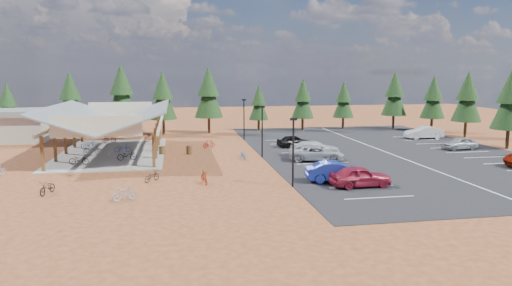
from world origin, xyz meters
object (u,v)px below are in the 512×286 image
outbuilding (5,125)px  bike_2 (89,145)px  bike_1 (92,150)px  bike_7 (151,138)px  lamp_post_1 (262,128)px  bike_3 (109,139)px  car_9 (424,133)px  bike_8 (48,187)px  bike_4 (127,155)px  car_2 (316,153)px  bike_0 (79,160)px  trash_bin_0 (162,151)px  bike_pavilion (111,117)px  car_1 (337,172)px  bike_13 (125,194)px  car_0 (360,176)px  bike_5 (116,152)px  bike_14 (243,155)px  car_4 (294,141)px  trash_bin_1 (189,150)px  car_3 (315,148)px  bike_11 (204,177)px  bike_12 (152,176)px  car_8 (460,143)px  bike_15 (209,144)px  lamp_post_2 (244,116)px  bike_6 (122,148)px  lamp_post_0 (293,147)px

outbuilding → bike_2: 14.10m
bike_1 → bike_7: bearing=-46.5°
lamp_post_1 → bike_3: size_ratio=3.15×
car_9 → bike_8: bearing=-61.3°
bike_4 → car_2: car_2 is taller
outbuilding → bike_0: size_ratio=6.15×
trash_bin_0 → car_2: bearing=-21.8°
bike_pavilion → car_1: size_ratio=4.08×
bike_2 → bike_13: bike_2 is taller
car_0 → lamp_post_1: bearing=19.8°
bike_4 → car_1: size_ratio=0.38×
bike_5 → bike_8: bearing=149.7°
bike_14 → car_4: bearing=38.6°
car_1 → car_4: car_1 is taller
bike_0 → car_0: 25.04m
bike_pavilion → car_2: 21.43m
bike_pavilion → trash_bin_1: size_ratio=21.56×
bike_pavilion → trash_bin_0: size_ratio=21.56×
trash_bin_0 → car_3: 15.67m
trash_bin_1 → bike_8: 17.45m
bike_0 → car_2: bearing=-85.4°
bike_3 → bike_11: bike_3 is taller
bike_13 → car_3: bearing=104.4°
bike_11 → bike_12: bike_11 is taller
bike_1 → bike_8: bike_1 is taller
outbuilding → car_8: bearing=-16.7°
bike_14 → bike_1: bearing=160.0°
bike_4 → bike_1: bearing=38.1°
bike_15 → car_0: 21.97m
trash_bin_1 → car_8: car_8 is taller
bike_0 → car_1: (20.89, -10.03, 0.25)m
lamp_post_1 → bike_4: (-13.08, 0.38, -2.41)m
trash_bin_0 → bike_12: (-0.50, -11.69, -0.02)m
bike_1 → car_8: (39.01, -3.21, 0.07)m
bike_13 → bike_15: (7.09, 20.51, -0.05)m
lamp_post_2 → bike_11: bearing=-106.3°
bike_0 → bike_6: bearing=-18.8°
bike_12 → car_1: car_1 is taller
bike_7 → bike_12: bike_7 is taller
bike_3 → trash_bin_1: bearing=-134.3°
bike_5 → bike_0: bearing=123.7°
lamp_post_0 → car_3: (5.45, 11.92, -2.19)m
bike_5 → lamp_post_2: bearing=-74.0°
outbuilding → bike_12: (18.63, -24.48, -1.60)m
car_8 → bike_1: bearing=-100.0°
outbuilding → car_1: size_ratio=2.31×
trash_bin_1 → car_1: bearing=-52.8°
bike_7 → trash_bin_0: bearing=-157.9°
bike_7 → car_1: (15.06, -22.78, 0.21)m
bike_pavilion → car_4: 20.00m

